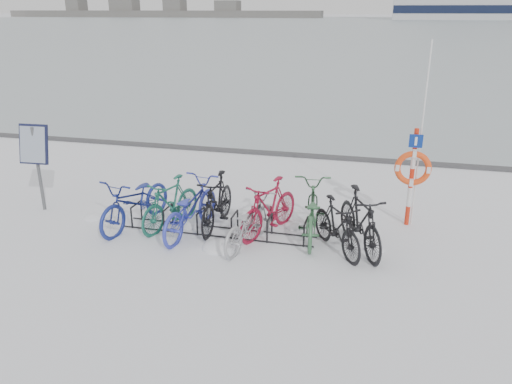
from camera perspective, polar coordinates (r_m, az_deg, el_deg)
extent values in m
plane|color=white|center=(10.25, -4.38, -4.62)|extent=(900.00, 900.00, 0.00)
cube|color=#A2AFB7|center=(163.89, 13.76, 18.15)|extent=(400.00, 298.00, 0.02)
cube|color=#3F3F42|center=(15.60, 2.43, 4.40)|extent=(400.00, 0.25, 0.10)
cylinder|color=black|center=(10.65, -14.03, -2.91)|extent=(0.04, 0.04, 0.44)
cylinder|color=black|center=(11.01, -12.98, -2.05)|extent=(0.04, 0.04, 0.44)
cylinder|color=black|center=(10.75, -13.59, -1.39)|extent=(0.04, 0.44, 0.04)
cylinder|color=black|center=(10.35, -10.49, -3.34)|extent=(0.04, 0.04, 0.44)
cylinder|color=black|center=(10.71, -9.54, -2.43)|extent=(0.04, 0.04, 0.44)
cylinder|color=black|center=(10.45, -10.08, -1.77)|extent=(0.04, 0.44, 0.04)
cylinder|color=black|center=(10.08, -6.75, -3.77)|extent=(0.04, 0.04, 0.44)
cylinder|color=black|center=(10.46, -5.91, -2.83)|extent=(0.04, 0.04, 0.44)
cylinder|color=black|center=(10.19, -6.37, -2.15)|extent=(0.04, 0.44, 0.04)
cylinder|color=black|center=(9.87, -2.82, -4.21)|extent=(0.04, 0.04, 0.44)
cylinder|color=black|center=(10.25, -2.11, -3.22)|extent=(0.04, 0.04, 0.44)
cylinder|color=black|center=(9.97, -2.48, -2.55)|extent=(0.04, 0.44, 0.04)
cylinder|color=black|center=(9.70, 1.27, -4.64)|extent=(0.04, 0.04, 0.44)
cylinder|color=black|center=(10.09, 1.83, -3.62)|extent=(0.04, 0.04, 0.44)
cylinder|color=black|center=(9.80, 1.57, -2.95)|extent=(0.04, 0.44, 0.04)
cylinder|color=black|center=(9.58, 5.49, -5.06)|extent=(0.04, 0.04, 0.44)
cylinder|color=black|center=(9.97, 5.88, -4.01)|extent=(0.04, 0.04, 0.44)
cylinder|color=black|center=(9.69, 5.73, -3.34)|extent=(0.04, 0.44, 0.04)
cylinder|color=black|center=(10.05, -4.77, -5.03)|extent=(4.00, 0.03, 0.03)
cylinder|color=black|center=(10.43, -4.00, -4.03)|extent=(4.00, 0.03, 0.03)
cylinder|color=#595B5E|center=(12.05, -23.59, 2.39)|extent=(0.07, 0.07, 1.91)
cube|color=black|center=(11.88, -24.07, 5.02)|extent=(0.67, 0.28, 0.86)
cube|color=#8C99AD|center=(11.85, -24.18, 4.97)|extent=(0.60, 0.21, 0.77)
cylinder|color=red|center=(10.99, 16.90, -2.55)|extent=(0.09, 0.09, 0.41)
cylinder|color=silver|center=(10.84, 17.12, -0.53)|extent=(0.09, 0.09, 0.41)
cylinder|color=red|center=(10.71, 17.34, 1.54)|extent=(0.09, 0.09, 0.41)
cylinder|color=silver|center=(10.59, 17.57, 3.66)|extent=(0.09, 0.09, 0.41)
cylinder|color=red|center=(10.48, 17.81, 5.83)|extent=(0.09, 0.09, 0.41)
torus|color=#F04716|center=(10.55, 17.49, 2.60)|extent=(0.72, 0.12, 0.72)
cube|color=navy|center=(10.41, 17.81, 5.57)|extent=(0.26, 0.03, 0.26)
cylinder|color=silver|center=(10.54, 18.32, 5.94)|extent=(0.03, 0.03, 3.76)
cube|color=#505050|center=(295.63, -11.10, 19.35)|extent=(180.00, 12.00, 3.50)
cube|color=#505050|center=(309.31, -16.51, 19.64)|extent=(24.00, 10.00, 8.00)
cube|color=#505050|center=(284.44, -5.29, 20.25)|extent=(20.00, 10.00, 6.00)
imported|color=navy|center=(10.66, -13.59, -0.84)|extent=(1.18, 2.28, 1.14)
imported|color=#1A5D4B|center=(10.48, -9.76, -1.10)|extent=(0.99, 1.86, 1.08)
imported|color=#323BB5|center=(10.12, -7.55, -1.63)|extent=(1.02, 2.21, 1.12)
imported|color=black|center=(10.33, -4.48, -0.96)|extent=(0.55, 1.92, 1.15)
imported|color=#97989E|center=(9.54, -0.85, -3.26)|extent=(1.06, 1.98, 0.99)
imported|color=maroon|center=(10.01, 1.50, -1.61)|extent=(1.23, 1.97, 1.15)
imported|color=#34643F|center=(9.95, 6.33, -2.00)|extent=(0.98, 2.19, 1.11)
imported|color=black|center=(9.41, 9.23, -3.72)|extent=(1.38, 1.70, 1.04)
imported|color=black|center=(9.54, 11.83, -3.06)|extent=(1.35, 2.03, 1.19)
ellipsoid|color=white|center=(10.65, -7.23, -3.75)|extent=(0.47, 0.47, 0.16)
ellipsoid|color=white|center=(10.51, 4.41, -3.96)|extent=(0.44, 0.44, 0.16)
ellipsoid|color=white|center=(9.76, 13.36, -6.48)|extent=(0.39, 0.39, 0.14)
ellipsoid|color=white|center=(10.58, -1.73, -3.75)|extent=(0.31, 0.31, 0.11)
ellipsoid|color=white|center=(9.62, -4.24, -6.36)|extent=(0.67, 0.67, 0.23)
ellipsoid|color=white|center=(11.47, -18.04, -2.83)|extent=(0.45, 0.45, 0.16)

